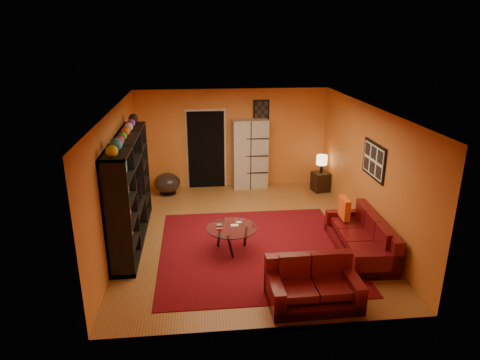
{
  "coord_description": "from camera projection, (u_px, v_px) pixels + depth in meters",
  "views": [
    {
      "loc": [
        -0.94,
        -7.96,
        3.97
      ],
      "look_at": [
        -0.1,
        0.1,
        1.15
      ],
      "focal_mm": 32.0,
      "sensor_mm": 36.0,
      "label": 1
    }
  ],
  "objects": [
    {
      "name": "doorway",
      "position": [
        206.0,
        150.0,
        11.25
      ],
      "size": [
        0.95,
        0.1,
        2.04
      ],
      "primitive_type": "cube",
      "color": "black",
      "rests_on": "floor"
    },
    {
      "name": "sofa",
      "position": [
        364.0,
        238.0,
        8.06
      ],
      "size": [
        0.91,
        2.03,
        0.85
      ],
      "rotation": [
        0.0,
        0.0,
        -0.04
      ],
      "color": "#4C0A10",
      "rests_on": "rug"
    },
    {
      "name": "coffee_table",
      "position": [
        232.0,
        230.0,
        8.05
      ],
      "size": [
        0.96,
        0.96,
        0.48
      ],
      "rotation": [
        0.0,
        0.0,
        0.35
      ],
      "color": "silver",
      "rests_on": "floor"
    },
    {
      "name": "storage_cabinet",
      "position": [
        250.0,
        154.0,
        11.25
      ],
      "size": [
        0.95,
        0.48,
        1.84
      ],
      "primitive_type": "cube",
      "rotation": [
        0.0,
        0.0,
        0.08
      ],
      "color": "#B0ABA2",
      "rests_on": "floor"
    },
    {
      "name": "wall_left",
      "position": [
        117.0,
        179.0,
        8.2
      ],
      "size": [
        0.0,
        6.0,
        6.0
      ],
      "primitive_type": "plane",
      "rotation": [
        1.57,
        0.0,
        1.57
      ],
      "color": "#CB6F2C",
      "rests_on": "floor"
    },
    {
      "name": "loveseat",
      "position": [
        312.0,
        284.0,
        6.58
      ],
      "size": [
        1.4,
        0.86,
        0.85
      ],
      "rotation": [
        0.0,
        0.0,
        1.59
      ],
      "color": "#4C0A10",
      "rests_on": "rug"
    },
    {
      "name": "rug",
      "position": [
        255.0,
        249.0,
        8.23
      ],
      "size": [
        3.6,
        3.6,
        0.01
      ],
      "primitive_type": "cube",
      "color": "#4E0911",
      "rests_on": "floor"
    },
    {
      "name": "floor",
      "position": [
        245.0,
        234.0,
        8.88
      ],
      "size": [
        6.0,
        6.0,
        0.0
      ],
      "primitive_type": "plane",
      "color": "brown",
      "rests_on": "ground"
    },
    {
      "name": "throw_pillow",
      "position": [
        344.0,
        208.0,
        8.54
      ],
      "size": [
        0.12,
        0.42,
        0.42
      ],
      "primitive_type": "cube",
      "color": "#F9551B",
      "rests_on": "sofa"
    },
    {
      "name": "bowl_chair",
      "position": [
        167.0,
        183.0,
        10.96
      ],
      "size": [
        0.67,
        0.67,
        0.55
      ],
      "color": "black",
      "rests_on": "floor"
    },
    {
      "name": "tv",
      "position": [
        133.0,
        193.0,
        8.34
      ],
      "size": [
        0.91,
        0.12,
        0.53
      ],
      "primitive_type": "imported",
      "rotation": [
        0.0,
        0.0,
        1.57
      ],
      "color": "black",
      "rests_on": "entertainment_unit"
    },
    {
      "name": "ceiling",
      "position": [
        246.0,
        109.0,
        8.02
      ],
      "size": [
        6.0,
        6.0,
        0.0
      ],
      "primitive_type": "plane",
      "rotation": [
        3.14,
        0.0,
        0.0
      ],
      "color": "white",
      "rests_on": "wall_back"
    },
    {
      "name": "wall_right",
      "position": [
        368.0,
        170.0,
        8.7
      ],
      "size": [
        0.0,
        6.0,
        6.0
      ],
      "primitive_type": "plane",
      "rotation": [
        1.57,
        0.0,
        -1.57
      ],
      "color": "#CB6F2C",
      "rests_on": "floor"
    },
    {
      "name": "table_lamp",
      "position": [
        322.0,
        161.0,
        11.0
      ],
      "size": [
        0.28,
        0.28,
        0.46
      ],
      "color": "black",
      "rests_on": "side_table"
    },
    {
      "name": "wall_art_back",
      "position": [
        261.0,
        110.0,
        11.08
      ],
      "size": [
        0.42,
        0.03,
        0.52
      ],
      "primitive_type": "cube",
      "color": "black",
      "rests_on": "wall_back"
    },
    {
      "name": "wall_front",
      "position": [
        272.0,
        246.0,
        5.63
      ],
      "size": [
        6.0,
        0.0,
        6.0
      ],
      "primitive_type": "plane",
      "rotation": [
        -1.57,
        0.0,
        0.0
      ],
      "color": "#CB6F2C",
      "rests_on": "floor"
    },
    {
      "name": "entertainment_unit",
      "position": [
        130.0,
        190.0,
        8.31
      ],
      "size": [
        0.45,
        3.0,
        2.1
      ],
      "primitive_type": "cube",
      "color": "black",
      "rests_on": "floor"
    },
    {
      "name": "wall_art_right",
      "position": [
        374.0,
        160.0,
        8.31
      ],
      "size": [
        0.03,
        1.0,
        0.7
      ],
      "primitive_type": "cube",
      "color": "black",
      "rests_on": "wall_right"
    },
    {
      "name": "wall_back",
      "position": [
        232.0,
        139.0,
        11.27
      ],
      "size": [
        6.0,
        0.0,
        6.0
      ],
      "primitive_type": "plane",
      "rotation": [
        1.57,
        0.0,
        0.0
      ],
      "color": "#CB6F2C",
      "rests_on": "floor"
    },
    {
      "name": "side_table",
      "position": [
        320.0,
        182.0,
        11.19
      ],
      "size": [
        0.47,
        0.47,
        0.5
      ],
      "primitive_type": "cube",
      "rotation": [
        0.0,
        0.0,
        0.21
      ],
      "color": "black",
      "rests_on": "floor"
    }
  ]
}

